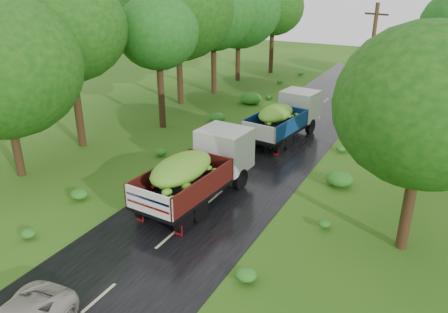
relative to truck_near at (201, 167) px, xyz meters
The scene contains 8 objects.
ground 7.86m from the truck_near, 86.25° to the right, with size 120.00×120.00×0.00m, color #224E10.
road 3.17m from the truck_near, 79.31° to the right, with size 6.50×80.00×0.02m, color black.
road_lines 2.38m from the truck_near, 73.19° to the right, with size 0.12×69.60×0.00m.
truck_near is the anchor object (origin of this frame).
truck_far 9.83m from the truck_near, 86.48° to the left, with size 3.10×6.81×2.76m.
utility_pole 12.90m from the truck_near, 65.84° to the left, with size 1.43×0.62×8.51m.
trees_left 17.05m from the truck_near, 125.50° to the left, with size 5.98×34.61×9.47m.
shrubs 6.49m from the truck_near, 85.46° to the left, with size 11.90×44.00×0.70m.
Camera 1 is at (9.10, -8.36, 10.03)m, focal length 35.00 mm.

